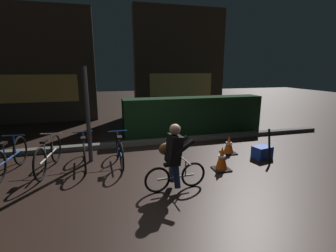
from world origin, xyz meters
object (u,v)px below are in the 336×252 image
cyclist (174,157)px  traffic_cone_near (222,159)px  parked_bike_center_left (84,151)px  traffic_cone_far (229,145)px  closed_umbrella (269,146)px  parked_bike_leftmost (10,158)px  street_post (88,116)px  parked_bike_center_right (120,150)px  blue_crate (262,152)px  parked_bike_left_mid (49,155)px

cyclist → traffic_cone_near: bearing=20.4°
traffic_cone_near → cyclist: bearing=-155.6°
parked_bike_center_left → traffic_cone_far: 3.61m
cyclist → closed_umbrella: (2.59, 0.73, -0.25)m
parked_bike_leftmost → closed_umbrella: (5.74, -0.88, 0.03)m
street_post → traffic_cone_near: size_ratio=4.15×
parked_bike_center_right → parked_bike_center_left: bearing=81.7°
parked_bike_center_left → traffic_cone_far: bearing=-97.0°
closed_umbrella → traffic_cone_near: bearing=123.7°
parked_bike_center_left → closed_umbrella: (4.24, -0.94, 0.04)m
parked_bike_center_left → cyclist: cyclist is taller
blue_crate → closed_umbrella: bearing=-90.9°
parked_bike_leftmost → parked_bike_center_right: parked_bike_leftmost is taller
parked_bike_leftmost → traffic_cone_near: (4.42, -1.03, -0.09)m
cyclist → parked_bike_center_left: bearing=130.7°
street_post → parked_bike_left_mid: 1.20m
blue_crate → parked_bike_center_right: bearing=170.3°
blue_crate → street_post: bearing=167.7°
parked_bike_leftmost → parked_bike_left_mid: parked_bike_left_mid is taller
traffic_cone_near → traffic_cone_far: traffic_cone_near is taller
parked_bike_leftmost → cyclist: 3.55m
parked_bike_leftmost → traffic_cone_near: bearing=-95.2°
street_post → parked_bike_left_mid: size_ratio=1.35×
parked_bike_left_mid → closed_umbrella: size_ratio=1.96×
traffic_cone_far → parked_bike_left_mid: bearing=179.3°
parked_bike_center_left → parked_bike_center_right: size_ratio=1.01×
traffic_cone_far → closed_umbrella: (0.63, -0.78, 0.15)m
parked_bike_center_right → traffic_cone_far: parked_bike_center_right is taller
parked_bike_center_left → cyclist: 2.36m
traffic_cone_near → blue_crate: bearing=16.9°
street_post → parked_bike_left_mid: street_post is taller
blue_crate → traffic_cone_near: bearing=-163.1°
street_post → closed_umbrella: size_ratio=2.63×
parked_bike_left_mid → parked_bike_center_right: parked_bike_left_mid is taller
traffic_cone_near → closed_umbrella: (1.32, 0.15, 0.12)m
cyclist → parked_bike_leftmost: bearing=148.9°
parked_bike_left_mid → parked_bike_center_left: bearing=-73.0°
street_post → parked_bike_center_left: street_post is taller
parked_bike_leftmost → parked_bike_center_left: size_ratio=1.03×
parked_bike_center_right → blue_crate: parked_bike_center_right is taller
cyclist → parked_bike_left_mid: bearing=142.8°
parked_bike_left_mid → traffic_cone_far: 4.34m
street_post → parked_bike_center_right: (0.67, -0.31, -0.79)m
parked_bike_left_mid → parked_bike_center_right: size_ratio=1.05×
parked_bike_center_right → blue_crate: 3.51m
street_post → parked_bike_leftmost: street_post is taller
blue_crate → parked_bike_center_left: bearing=170.8°
traffic_cone_near → traffic_cone_far: (0.68, 0.93, -0.02)m
street_post → blue_crate: (4.12, -0.90, -0.97)m
parked_bike_center_right → parked_bike_left_mid: bearing=89.3°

